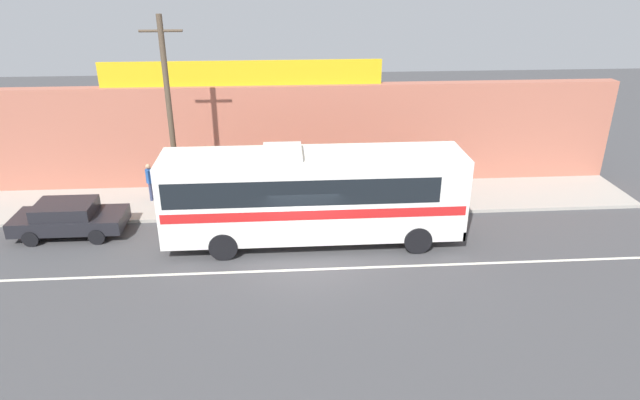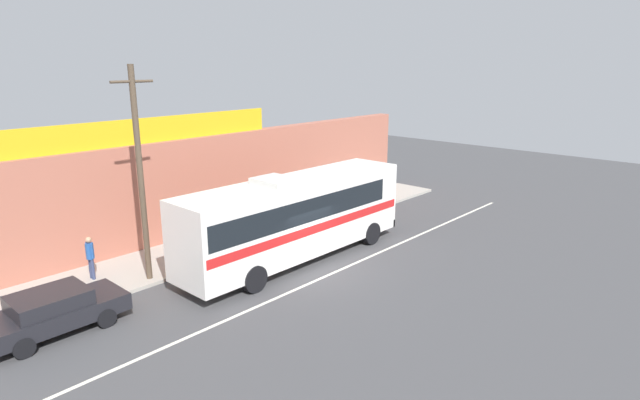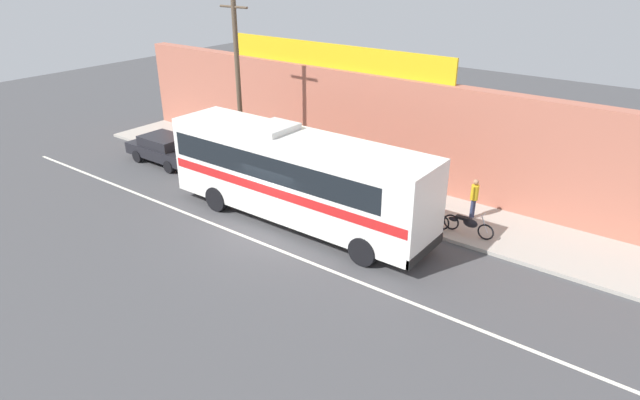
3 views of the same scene
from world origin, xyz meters
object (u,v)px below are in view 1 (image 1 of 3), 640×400
at_px(utility_pole, 170,118).
at_px(motorcycle_green, 408,198).
at_px(pedestrian_by_curb, 150,179).
at_px(parked_car, 69,218).
at_px(pedestrian_far_right, 427,172).
at_px(intercity_bus, 311,192).
at_px(pedestrian_near_shop, 257,181).
at_px(motorcycle_blue, 443,195).

relative_size(utility_pole, motorcycle_green, 4.14).
distance_m(utility_pole, pedestrian_by_curb, 3.85).
height_order(parked_car, pedestrian_far_right, pedestrian_far_right).
bearing_deg(motorcycle_green, intercity_bus, -149.02).
bearing_deg(pedestrian_near_shop, parked_car, -161.24).
relative_size(pedestrian_by_curb, pedestrian_near_shop, 1.04).
height_order(pedestrian_by_curb, pedestrian_far_right, pedestrian_by_curb).
relative_size(pedestrian_far_right, pedestrian_near_shop, 1.01).
bearing_deg(pedestrian_far_right, utility_pole, -171.47).
bearing_deg(pedestrian_by_curb, pedestrian_near_shop, -5.80).
bearing_deg(motorcycle_blue, pedestrian_near_shop, 173.82).
relative_size(motorcycle_green, pedestrian_by_curb, 1.15).
bearing_deg(pedestrian_near_shop, pedestrian_by_curb, 174.20).
bearing_deg(pedestrian_by_curb, pedestrian_far_right, 0.28).
xyz_separation_m(utility_pole, motorcycle_blue, (11.31, 0.22, -3.74)).
distance_m(utility_pole, pedestrian_near_shop, 4.68).
xyz_separation_m(pedestrian_by_curb, pedestrian_near_shop, (4.73, -0.48, -0.04)).
distance_m(pedestrian_by_curb, pedestrian_far_right, 12.44).
bearing_deg(motorcycle_blue, parked_car, -174.07).
bearing_deg(motorcycle_green, pedestrian_far_right, 53.36).
xyz_separation_m(intercity_bus, pedestrian_far_right, (5.53, 4.23, -0.97)).
bearing_deg(pedestrian_far_right, motorcycle_blue, -74.58).
height_order(parked_car, motorcycle_blue, parked_car).
relative_size(intercity_bus, pedestrian_near_shop, 6.83).
bearing_deg(pedestrian_near_shop, pedestrian_far_right, 4.02).
bearing_deg(motorcycle_green, motorcycle_blue, 8.08).
bearing_deg(pedestrian_far_right, pedestrian_by_curb, -179.72).
relative_size(utility_pole, motorcycle_blue, 4.09).
xyz_separation_m(motorcycle_green, motorcycle_blue, (1.62, 0.23, 0.00)).
distance_m(parked_car, pedestrian_near_shop, 7.69).
xyz_separation_m(intercity_bus, pedestrian_near_shop, (-2.18, 3.69, -0.98)).
xyz_separation_m(parked_car, motorcycle_blue, (15.37, 1.60, -0.17)).
bearing_deg(parked_car, pedestrian_by_curb, 49.25).
distance_m(motorcycle_blue, pedestrian_near_shop, 8.16).
height_order(motorcycle_blue, pedestrian_far_right, pedestrian_far_right).
xyz_separation_m(utility_pole, motorcycle_green, (9.70, -0.01, -3.74)).
bearing_deg(pedestrian_near_shop, utility_pole, -161.18).
bearing_deg(pedestrian_far_right, intercity_bus, -142.57).
distance_m(motorcycle_green, motorcycle_blue, 1.63).
height_order(intercity_bus, pedestrian_far_right, intercity_bus).
height_order(intercity_bus, parked_car, intercity_bus).
relative_size(intercity_bus, motorcycle_blue, 5.66).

